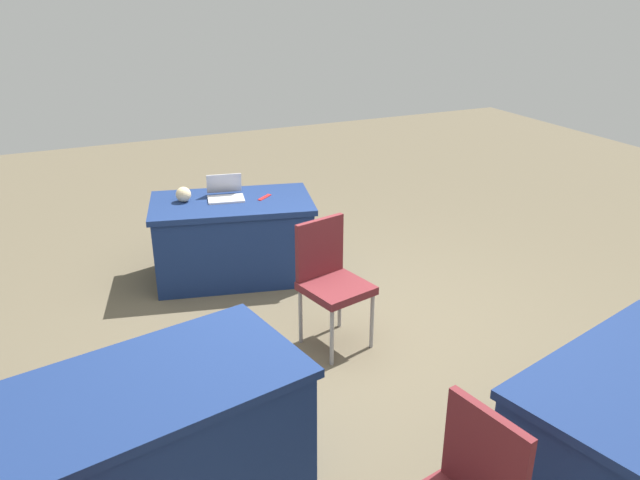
% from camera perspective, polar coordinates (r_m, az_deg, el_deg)
% --- Properties ---
extents(ground_plane, '(14.40, 14.40, 0.00)m').
position_cam_1_polar(ground_plane, '(4.78, 1.41, -9.79)').
color(ground_plane, brown).
extents(table_foreground, '(1.58, 1.13, 0.74)m').
position_cam_1_polar(table_foreground, '(5.77, -7.91, 0.14)').
color(table_foreground, navy).
rests_on(table_foreground, ground).
extents(table_mid_left, '(1.90, 1.18, 0.74)m').
position_cam_1_polar(table_mid_left, '(3.46, -16.65, -17.82)').
color(table_mid_left, navy).
rests_on(table_mid_left, ground).
extents(table_mid_right, '(1.64, 1.19, 0.74)m').
position_cam_1_polar(table_mid_right, '(3.80, 27.08, -15.47)').
color(table_mid_right, navy).
rests_on(table_mid_right, ground).
extents(chair_near_front, '(0.53, 0.53, 0.96)m').
position_cam_1_polar(chair_near_front, '(4.60, 0.94, -3.29)').
color(chair_near_front, '#9E9993').
rests_on(chair_near_front, ground).
extents(laptop_silver, '(0.37, 0.35, 0.21)m').
position_cam_1_polar(laptop_silver, '(5.70, -8.63, 4.17)').
color(laptop_silver, silver).
rests_on(laptop_silver, table_foreground).
extents(yarn_ball, '(0.13, 0.13, 0.13)m').
position_cam_1_polar(yarn_ball, '(5.67, -12.37, 4.09)').
color(yarn_ball, beige).
rests_on(yarn_ball, table_foreground).
extents(scissors_red, '(0.16, 0.14, 0.01)m').
position_cam_1_polar(scissors_red, '(5.68, -5.09, 3.91)').
color(scissors_red, red).
rests_on(scissors_red, table_foreground).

